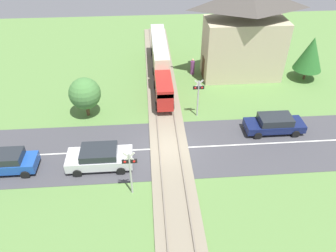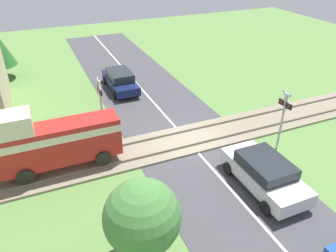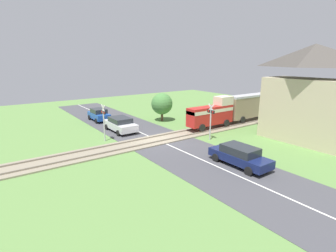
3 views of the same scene
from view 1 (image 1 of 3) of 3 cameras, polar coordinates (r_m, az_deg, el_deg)
ground_plane at (r=24.10m, az=0.21°, el=-3.93°), size 60.00×60.00×0.00m
road_surface at (r=24.10m, az=0.21°, el=-3.91°), size 48.00×6.40×0.02m
track_bed at (r=24.06m, az=0.21°, el=-3.81°), size 2.80×48.00×0.24m
train at (r=31.98m, az=-1.30°, el=11.13°), size 1.58×13.12×3.18m
car_near_crossing at (r=22.71m, az=-11.82°, el=-5.32°), size 4.42×2.07×1.48m
car_far_side at (r=26.55m, az=18.04°, el=0.40°), size 4.52×1.86×1.43m
car_behind_queue at (r=24.34m, az=-25.99°, el=-5.61°), size 3.61×1.80×1.49m
crossing_signal_west_approach at (r=19.65m, az=-6.62°, el=-7.25°), size 0.90×0.18×3.38m
crossing_signal_east_approach at (r=26.39m, az=5.29°, el=5.68°), size 0.90×0.18×3.38m
station_building at (r=32.53m, az=13.23°, el=15.10°), size 8.05×3.82×8.55m
pedestrian_by_station at (r=33.53m, az=4.29°, el=10.21°), size 0.41×0.41×1.66m
tree_by_station at (r=34.39m, az=23.59°, el=11.47°), size 2.68×2.68×4.30m
tree_roadside_hedge at (r=27.22m, az=-14.29°, el=5.51°), size 2.57×2.57×3.38m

